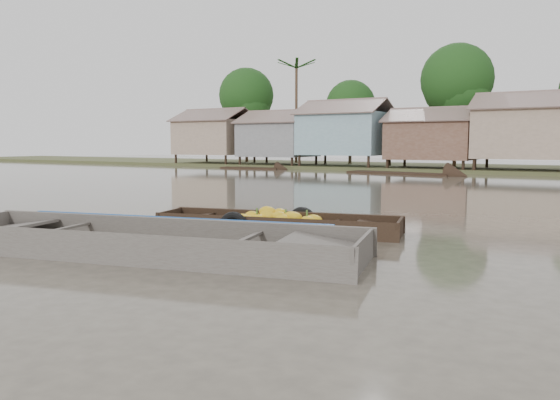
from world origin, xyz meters
The scene contains 4 objects.
ground centered at (0.00, 0.00, 0.00)m, with size 120.00×120.00×0.00m, color #4B4439.
riverbank centered at (3.03, 31.86, 3.07)m, with size 120.00×12.47×10.22m.
banana_boat centered at (0.10, 0.99, 0.15)m, with size 5.81×2.53×0.76m.
viewer_boat centered at (-0.65, -2.35, 0.08)m, with size 8.49×3.85×0.66m.
Camera 1 is at (6.45, -9.68, 2.03)m, focal length 35.00 mm.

